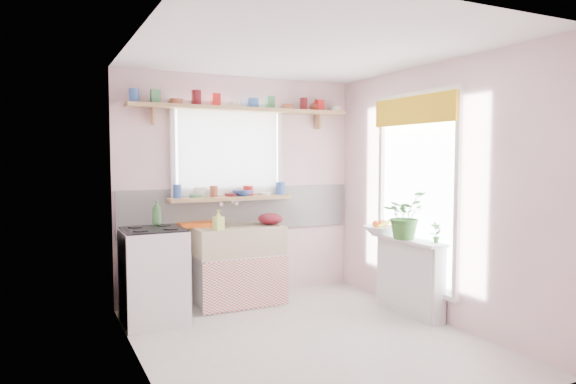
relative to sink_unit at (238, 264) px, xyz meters
name	(u,v)px	position (x,y,z in m)	size (l,w,h in m)	color
room	(323,178)	(0.81, -0.43, 0.94)	(3.20, 3.20, 3.20)	silver
sink_unit	(238,264)	(0.00, 0.00, 0.00)	(0.95, 0.65, 1.11)	white
cooker	(154,275)	(-0.95, -0.24, 0.03)	(0.58, 0.58, 0.93)	white
radiator_ledge	(409,275)	(1.45, -1.09, -0.03)	(0.22, 0.95, 0.78)	white
windowsill	(231,198)	(0.00, 0.19, 0.71)	(1.40, 0.22, 0.04)	tan
pine_shelf	(244,109)	(0.15, 0.18, 1.69)	(2.52, 0.24, 0.04)	tan
shelf_crockery	(240,102)	(0.11, 0.18, 1.76)	(2.47, 0.11, 0.12)	#3359A5
sill_crockery	(230,191)	(-0.02, 0.19, 0.78)	(1.35, 0.11, 0.12)	#3359A5
dish_tray	(198,224)	(-0.38, 0.21, 0.44)	(0.43, 0.32, 0.04)	orange
colander	(271,219)	(0.37, -0.04, 0.48)	(0.28, 0.28, 0.13)	maroon
jade_plant	(404,215)	(1.36, -1.11, 0.58)	(0.43, 0.38, 0.48)	#366F2C
fruit_bowl	(381,230)	(1.36, -0.72, 0.38)	(0.34, 0.34, 0.08)	silver
herb_pot	(436,232)	(1.48, -1.43, 0.44)	(0.11, 0.07, 0.20)	#37702D
soap_bottle_sink	(218,220)	(-0.28, -0.19, 0.52)	(0.09, 0.10, 0.21)	#D9F06B
sill_cup	(199,192)	(-0.35, 0.25, 0.78)	(0.14, 0.14, 0.11)	white
sill_bowl	(243,193)	(0.13, 0.18, 0.76)	(0.22, 0.22, 0.07)	#2E4A96
shelf_vase	(316,105)	(1.09, 0.24, 1.78)	(0.14, 0.14, 0.15)	#A14031
cooker_bottle	(157,213)	(-0.87, -0.02, 0.61)	(0.10, 0.10, 0.25)	#3B763D
fruit	(381,224)	(1.37, -0.72, 0.45)	(0.20, 0.14, 0.10)	#EB5513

